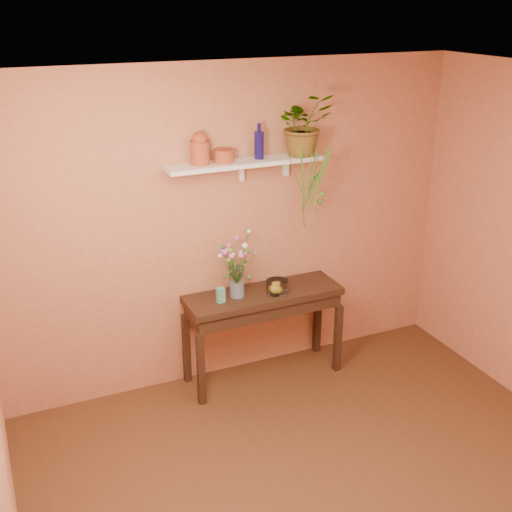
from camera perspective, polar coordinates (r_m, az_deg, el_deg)
room at (r=3.81m, az=9.52°, el=-6.58°), size 4.04×4.04×2.70m
sideboard at (r=5.55m, az=0.65°, el=-4.29°), size 1.34×0.43×0.81m
wall_shelf at (r=5.19m, az=-0.85°, el=8.16°), size 1.30×0.24×0.19m
terracotta_jug at (r=5.04m, az=-4.95°, el=9.34°), size 0.16×0.16×0.25m
terracotta_pot at (r=5.12m, az=-2.83°, el=8.78°), size 0.21×0.21×0.10m
blue_bottle at (r=5.21m, az=0.27°, el=9.76°), size 0.09×0.09×0.28m
spider_plant at (r=5.33m, az=4.22°, el=11.46°), size 0.46×0.40×0.50m
plant_fronds at (r=5.33m, az=5.27°, el=6.39°), size 0.42×0.27×0.70m
glass_vase at (r=5.39m, az=-1.69°, el=-2.47°), size 0.13×0.13×0.26m
bouquet at (r=5.28m, az=-1.82°, el=0.06°), size 0.39×0.45×0.45m
glass_bowl at (r=5.47m, az=1.86°, el=-2.75°), size 0.19×0.19×0.11m
lemon at (r=5.47m, az=1.76°, el=-2.82°), size 0.08×0.08×0.08m
carton at (r=5.30m, az=-3.12°, el=-3.46°), size 0.07×0.05×0.13m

